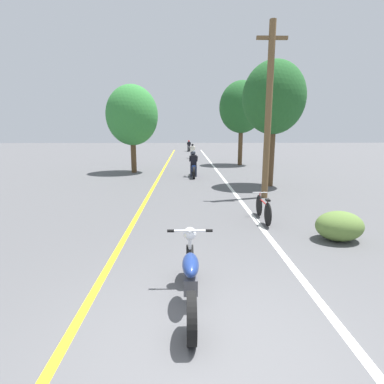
{
  "coord_description": "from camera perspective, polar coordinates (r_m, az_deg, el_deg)",
  "views": [
    {
      "loc": [
        -0.21,
        -3.18,
        2.55
      ],
      "look_at": [
        -0.05,
        4.82,
        0.9
      ],
      "focal_mm": 28.0,
      "sensor_mm": 36.0,
      "label": 1
    }
  ],
  "objects": [
    {
      "name": "lane_stripe_center",
      "position": [
        16.28,
        -6.44,
        2.57
      ],
      "size": [
        0.14,
        48.0,
        0.01
      ],
      "primitive_type": "cube",
      "color": "yellow",
      "rests_on": "ground"
    },
    {
      "name": "motorcycle_foreground",
      "position": [
        4.57,
        -0.29,
        -15.77
      ],
      "size": [
        0.73,
        2.16,
        1.0
      ],
      "color": "black",
      "rests_on": "ground"
    },
    {
      "name": "ground_plane",
      "position": [
        4.09,
        2.32,
        -27.0
      ],
      "size": [
        120.0,
        120.0,
        0.0
      ],
      "primitive_type": "plane",
      "color": "#515154"
    },
    {
      "name": "roadside_tree_right_far",
      "position": [
        22.91,
        9.42,
        15.62
      ],
      "size": [
        3.24,
        2.92,
        6.09
      ],
      "color": "#513A23",
      "rests_on": "ground"
    },
    {
      "name": "roadside_bush",
      "position": [
        7.87,
        26.26,
        -5.82
      ],
      "size": [
        1.1,
        0.88,
        0.7
      ],
      "color": "#5B7A38",
      "rests_on": "ground"
    },
    {
      "name": "lane_stripe_edge",
      "position": [
        16.33,
        5.93,
        2.62
      ],
      "size": [
        0.14,
        48.0,
        0.01
      ],
      "primitive_type": "cube",
      "color": "white",
      "rests_on": "ground"
    },
    {
      "name": "motorcycle_rider_mid",
      "position": [
        28.09,
        0.11,
        7.48
      ],
      "size": [
        0.5,
        2.06,
        1.35
      ],
      "color": "black",
      "rests_on": "ground"
    },
    {
      "name": "motorcycle_rider_lead",
      "position": [
        16.79,
        0.29,
        4.79
      ],
      "size": [
        0.5,
        2.2,
        1.45
      ],
      "color": "black",
      "rests_on": "ground"
    },
    {
      "name": "utility_pole",
      "position": [
        11.7,
        14.37,
        14.74
      ],
      "size": [
        1.1,
        0.24,
        6.33
      ],
      "color": "brown",
      "rests_on": "ground"
    },
    {
      "name": "roadside_tree_right_near",
      "position": [
        14.37,
        15.32,
        16.83
      ],
      "size": [
        2.79,
        2.51,
        5.59
      ],
      "color": "#513A23",
      "rests_on": "ground"
    },
    {
      "name": "bicycle_parked",
      "position": [
        8.82,
        13.42,
        -3.14
      ],
      "size": [
        0.44,
        1.63,
        0.75
      ],
      "color": "black",
      "rests_on": "ground"
    },
    {
      "name": "motorcycle_rider_far",
      "position": [
        37.65,
        -0.59,
        8.55
      ],
      "size": [
        0.5,
        2.09,
        1.36
      ],
      "color": "black",
      "rests_on": "ground"
    },
    {
      "name": "roadside_tree_left",
      "position": [
        18.76,
        -11.35,
        14.09
      ],
      "size": [
        3.09,
        2.78,
        5.21
      ],
      "color": "#513A23",
      "rests_on": "ground"
    }
  ]
}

